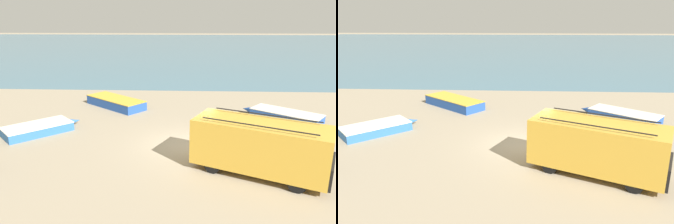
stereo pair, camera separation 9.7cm
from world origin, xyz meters
TOP-DOWN VIEW (x-y plane):
  - ground_plane at (0.00, 0.00)m, footprint 200.00×200.00m
  - sea_water at (0.00, 52.00)m, footprint 120.00×80.00m
  - parked_van at (2.92, -2.77)m, footprint 5.64×4.06m
  - fishing_rowboat_0 at (5.86, 4.10)m, footprint 4.51×3.87m
  - fishing_rowboat_1 at (-7.97, 1.43)m, footprint 3.79×3.66m
  - fishing_rowboat_2 at (-5.00, 6.94)m, footprint 4.97×4.41m

SIDE VIEW (x-z plane):
  - ground_plane at x=0.00m, z-range 0.00..0.00m
  - sea_water at x=0.00m, z-range 0.00..0.01m
  - fishing_rowboat_1 at x=-7.97m, z-range 0.00..0.49m
  - fishing_rowboat_2 at x=-5.00m, z-range 0.00..0.63m
  - fishing_rowboat_0 at x=5.86m, z-range 0.00..0.65m
  - parked_van at x=2.92m, z-range 0.05..2.33m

